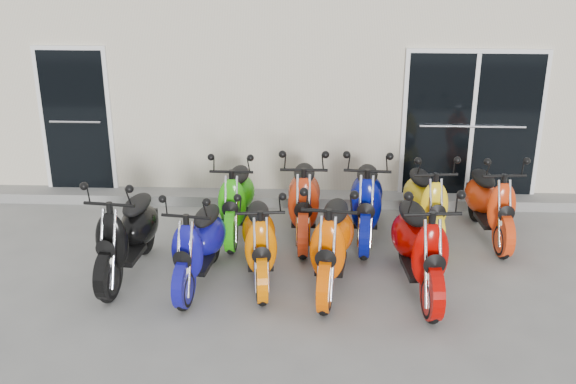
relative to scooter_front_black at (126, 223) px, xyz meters
name	(u,v)px	position (x,y,z in m)	size (l,w,h in m)	color
ground	(286,266)	(1.88, 0.29, -0.68)	(80.00, 80.00, 0.00)	gray
building	(298,55)	(1.88, 5.49, 0.92)	(14.00, 6.00, 3.20)	beige
front_step	(292,198)	(1.88, 2.31, -0.61)	(14.00, 0.40, 0.15)	gray
door_left	(76,117)	(-1.32, 2.46, 0.58)	(1.07, 0.08, 2.22)	black
door_right	(472,121)	(4.48, 2.46, 0.58)	(2.02, 0.08, 2.22)	black
scooter_front_black	(126,223)	(0.00, 0.00, 0.00)	(0.67, 1.84, 1.36)	black
scooter_front_blue	(198,234)	(0.88, -0.18, -0.04)	(0.63, 1.74, 1.28)	#100E85
scooter_front_orange_a	(260,230)	(1.59, -0.04, -0.04)	(0.63, 1.73, 1.28)	orange
scooter_front_orange_b	(332,231)	(2.43, -0.15, 0.02)	(0.69, 1.89, 1.40)	#EC5300
scooter_front_red	(420,234)	(3.43, -0.24, 0.04)	(0.71, 1.95, 1.44)	#AE0501
scooter_back_green	(236,189)	(1.17, 1.22, -0.04)	(0.63, 1.74, 1.29)	#29B50E
scooter_back_red	(304,189)	(2.08, 1.16, 0.01)	(0.68, 1.86, 1.38)	red
scooter_back_blue	(367,190)	(2.91, 1.17, 0.00)	(0.67, 1.86, 1.37)	#050D78
scooter_back_yellow	(426,192)	(3.70, 1.22, -0.04)	(0.63, 1.74, 1.29)	yellow
scooter_back_extra	(491,193)	(4.55, 1.22, -0.04)	(0.63, 1.74, 1.29)	red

